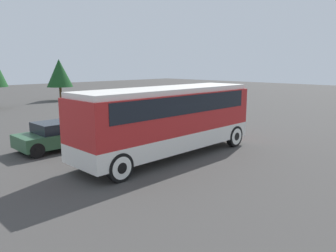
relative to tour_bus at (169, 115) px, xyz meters
The scene contains 5 objects.
ground_plane 1.91m from the tour_bus, behind, with size 120.00×120.00×0.00m, color #423F3D.
tour_bus is the anchor object (origin of this frame).
parked_car_near 7.65m from the tour_bus, 82.72° to the left, with size 4.56×1.87×1.45m.
parked_car_mid 5.69m from the tour_bus, 119.46° to the left, with size 4.62×1.98×1.39m.
tree_left 27.20m from the tour_bus, 72.87° to the left, with size 2.98×2.98×4.79m.
Camera 1 is at (-10.36, -10.31, 4.19)m, focal length 35.00 mm.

